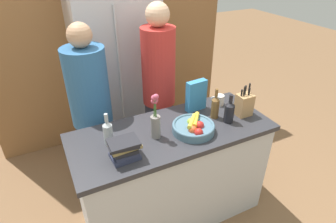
% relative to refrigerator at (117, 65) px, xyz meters
% --- Properties ---
extents(ground_plane, '(14.00, 14.00, 0.00)m').
position_rel_refrigerator_xyz_m(ground_plane, '(0.06, -1.17, -1.01)').
color(ground_plane, brown).
extents(kitchen_island, '(1.55, 0.64, 0.89)m').
position_rel_refrigerator_xyz_m(kitchen_island, '(0.06, -1.17, -0.56)').
color(kitchen_island, silver).
rests_on(kitchen_island, ground_plane).
extents(back_wall_wood, '(2.75, 0.12, 2.60)m').
position_rel_refrigerator_xyz_m(back_wall_wood, '(0.06, 0.36, 0.29)').
color(back_wall_wood, olive).
rests_on(back_wall_wood, ground_plane).
extents(refrigerator, '(0.81, 0.63, 2.02)m').
position_rel_refrigerator_xyz_m(refrigerator, '(0.00, 0.00, 0.00)').
color(refrigerator, '#B7B7BC').
rests_on(refrigerator, ground_plane).
extents(fruit_bowl, '(0.32, 0.32, 0.11)m').
position_rel_refrigerator_xyz_m(fruit_bowl, '(0.19, -1.26, -0.08)').
color(fruit_bowl, slate).
rests_on(fruit_bowl, kitchen_island).
extents(knife_block, '(0.12, 0.10, 0.27)m').
position_rel_refrigerator_xyz_m(knife_block, '(0.68, -1.23, -0.02)').
color(knife_block, tan).
rests_on(knife_block, kitchen_island).
extents(flower_vase, '(0.07, 0.07, 0.35)m').
position_rel_refrigerator_xyz_m(flower_vase, '(-0.09, -1.19, 0.02)').
color(flower_vase, gray).
rests_on(flower_vase, kitchen_island).
extents(cereal_box, '(0.18, 0.08, 0.26)m').
position_rel_refrigerator_xyz_m(cereal_box, '(0.38, -0.98, 0.01)').
color(cereal_box, teal).
rests_on(cereal_box, kitchen_island).
extents(coffee_mug, '(0.11, 0.09, 0.09)m').
position_rel_refrigerator_xyz_m(coffee_mug, '(0.60, -1.00, -0.07)').
color(coffee_mug, silver).
rests_on(coffee_mug, kitchen_island).
extents(book_stack, '(0.22, 0.15, 0.14)m').
position_rel_refrigerator_xyz_m(book_stack, '(-0.36, -1.32, -0.05)').
color(book_stack, '#2D334C').
rests_on(book_stack, kitchen_island).
extents(bottle_oil, '(0.08, 0.08, 0.24)m').
position_rel_refrigerator_xyz_m(bottle_oil, '(0.51, -1.26, -0.03)').
color(bottle_oil, black).
rests_on(bottle_oil, kitchen_island).
extents(bottle_vinegar, '(0.07, 0.07, 0.24)m').
position_rel_refrigerator_xyz_m(bottle_vinegar, '(-0.41, -1.12, -0.02)').
color(bottle_vinegar, '#B2BCC1').
rests_on(bottle_vinegar, kitchen_island).
extents(bottle_wine, '(0.06, 0.06, 0.25)m').
position_rel_refrigerator_xyz_m(bottle_wine, '(0.45, -1.16, -0.02)').
color(bottle_wine, brown).
rests_on(bottle_wine, kitchen_island).
extents(person_at_sink, '(0.34, 0.34, 1.63)m').
position_rel_refrigerator_xyz_m(person_at_sink, '(-0.42, -0.60, -0.10)').
color(person_at_sink, '#383842').
rests_on(person_at_sink, ground_plane).
extents(person_in_blue, '(0.30, 0.30, 1.72)m').
position_rel_refrigerator_xyz_m(person_in_blue, '(0.21, -0.61, -0.03)').
color(person_in_blue, '#383842').
rests_on(person_in_blue, ground_plane).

